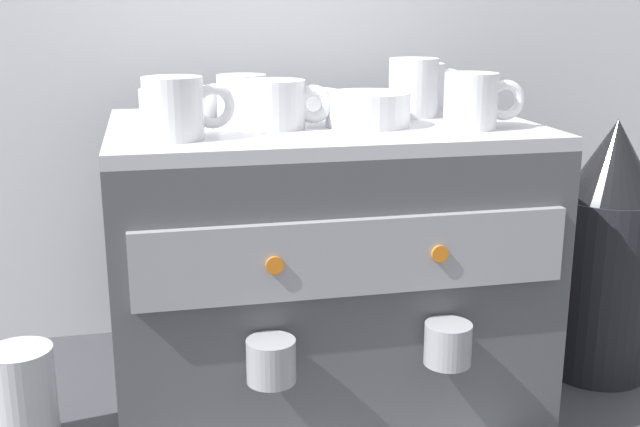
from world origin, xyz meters
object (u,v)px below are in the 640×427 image
at_px(ceramic_cup_5, 277,104).
at_px(milk_pitcher, 24,398).
at_px(ceramic_cup_4, 425,86).
at_px(ceramic_bowl_2, 179,103).
at_px(ceramic_cup_2, 243,97).
at_px(ceramic_bowl_0, 300,102).
at_px(ceramic_cup_3, 474,101).
at_px(coffee_grinder, 606,254).
at_px(ceramic_bowl_1, 368,110).
at_px(ceramic_cup_0, 177,108).
at_px(espresso_machine, 321,270).
at_px(ceramic_cup_1, 413,87).

distance_m(ceramic_cup_5, milk_pitcher, 0.50).
height_order(ceramic_cup_4, ceramic_bowl_2, ceramic_cup_4).
bearing_deg(ceramic_cup_2, ceramic_bowl_0, 32.04).
xyz_separation_m(ceramic_cup_2, ceramic_cup_3, (0.27, -0.14, 0.00)).
height_order(ceramic_bowl_0, coffee_grinder, ceramic_bowl_0).
relative_size(ceramic_bowl_0, coffee_grinder, 0.28).
bearing_deg(milk_pitcher, ceramic_bowl_1, -1.45).
bearing_deg(coffee_grinder, ceramic_bowl_1, -173.14).
height_order(coffee_grinder, milk_pitcher, coffee_grinder).
height_order(ceramic_cup_3, ceramic_cup_4, ceramic_cup_3).
distance_m(ceramic_cup_0, ceramic_cup_5, 0.14).
xyz_separation_m(espresso_machine, ceramic_bowl_2, (-0.18, 0.11, 0.23)).
relative_size(ceramic_cup_2, ceramic_cup_4, 0.94).
height_order(ceramic_cup_1, ceramic_bowl_0, ceramic_cup_1).
bearing_deg(ceramic_cup_2, ceramic_cup_5, -68.18).
relative_size(ceramic_cup_3, ceramic_cup_4, 1.02).
height_order(ceramic_cup_4, ceramic_bowl_1, ceramic_cup_4).
distance_m(ceramic_cup_0, ceramic_bowl_1, 0.25).
xyz_separation_m(ceramic_cup_3, coffee_grinder, (0.27, 0.10, -0.25)).
height_order(ceramic_cup_0, ceramic_cup_2, ceramic_cup_0).
distance_m(ceramic_cup_0, ceramic_cup_3, 0.37).
relative_size(ceramic_cup_5, ceramic_bowl_2, 1.02).
distance_m(ceramic_cup_5, ceramic_bowl_1, 0.12).
xyz_separation_m(ceramic_bowl_0, coffee_grinder, (0.46, -0.10, -0.23)).
relative_size(ceramic_cup_0, ceramic_cup_4, 1.07).
relative_size(ceramic_bowl_1, coffee_grinder, 0.27).
relative_size(ceramic_bowl_0, ceramic_bowl_1, 1.03).
height_order(espresso_machine, ceramic_bowl_0, ceramic_bowl_0).
relative_size(ceramic_cup_4, ceramic_bowl_2, 0.91).
distance_m(ceramic_cup_2, milk_pitcher, 0.49).
xyz_separation_m(ceramic_bowl_0, ceramic_bowl_1, (0.06, -0.14, 0.01)).
distance_m(ceramic_bowl_2, coffee_grinder, 0.68).
relative_size(ceramic_bowl_2, milk_pitcher, 0.81).
relative_size(ceramic_cup_0, milk_pitcher, 0.79).
xyz_separation_m(espresso_machine, milk_pitcher, (-0.40, -0.03, -0.14)).
height_order(ceramic_cup_0, ceramic_cup_5, ceramic_cup_0).
height_order(ceramic_cup_2, ceramic_cup_5, same).
relative_size(ceramic_cup_2, ceramic_bowl_1, 0.88).
relative_size(ceramic_cup_2, coffee_grinder, 0.24).
bearing_deg(ceramic_cup_0, espresso_machine, 26.47).
bearing_deg(ceramic_bowl_2, ceramic_cup_2, -36.96).
bearing_deg(espresso_machine, milk_pitcher, -175.46).
xyz_separation_m(ceramic_cup_3, ceramic_bowl_1, (-0.12, 0.05, -0.01)).
bearing_deg(ceramic_cup_5, ceramic_cup_1, 18.66).
xyz_separation_m(ceramic_cup_4, ceramic_bowl_1, (-0.13, -0.15, -0.01)).
bearing_deg(ceramic_bowl_2, milk_pitcher, -148.16).
xyz_separation_m(ceramic_cup_3, ceramic_bowl_2, (-0.36, 0.20, -0.02)).
xyz_separation_m(ceramic_cup_4, ceramic_cup_5, (-0.25, -0.14, -0.00)).
relative_size(espresso_machine, coffee_grinder, 1.38).
relative_size(ceramic_cup_5, ceramic_bowl_0, 1.01).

